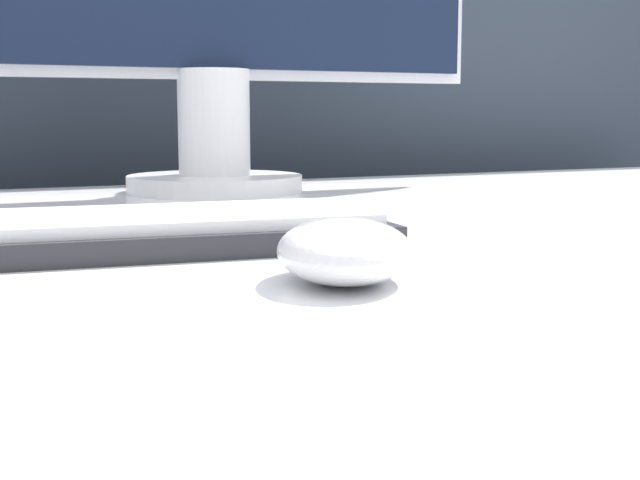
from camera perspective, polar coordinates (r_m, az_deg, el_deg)
partition_panel at (r=1.29m, az=-16.22°, el=-1.09°), size 5.00×0.03×1.23m
computer_mouse_near at (r=0.48m, az=1.58°, el=-0.67°), size 0.11×0.12×0.04m
keyboard at (r=0.62m, az=-13.48°, el=0.45°), size 0.39×0.18×0.02m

